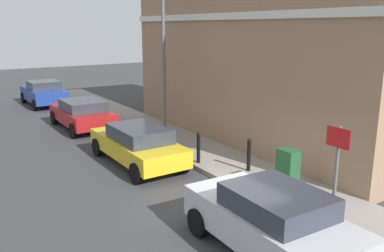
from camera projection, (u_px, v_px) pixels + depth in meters
ground at (222, 208)px, 10.30m from camera, size 80.00×80.00×0.00m
sidewalk at (173, 140)px, 16.27m from camera, size 2.22×30.00×0.15m
corner_building at (286, 37)px, 16.38m from camera, size 6.75×12.87×8.23m
car_silver at (272, 221)px, 8.00m from camera, size 1.93×3.96×1.46m
car_yellow at (138, 144)px, 13.40m from camera, size 1.80×4.30×1.35m
car_red at (82, 113)px, 18.17m from camera, size 1.95×4.10×1.33m
car_blue at (44, 93)px, 23.56m from camera, size 1.98×4.01×1.45m
utility_cabinet at (288, 171)px, 10.97m from camera, size 0.46×0.61×1.15m
bollard_near_cabinet at (249, 154)px, 12.41m from camera, size 0.14×0.14×1.04m
bollard_far_kerb at (198, 146)px, 13.16m from camera, size 0.14×0.14×1.04m
street_sign at (337, 161)px, 8.77m from camera, size 0.08×0.60×2.30m
lamppost at (164, 58)px, 16.08m from camera, size 0.20×0.44×5.72m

